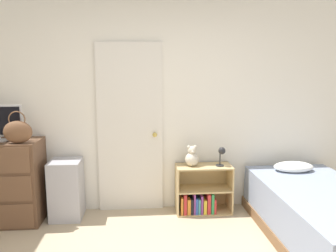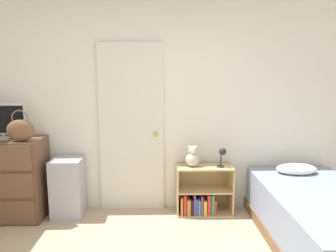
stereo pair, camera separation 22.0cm
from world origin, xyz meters
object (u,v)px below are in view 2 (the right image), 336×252
desk_lamp (222,154)px  bed (324,221)px  dresser (8,179)px  teddy_bear (192,157)px  tv (2,121)px  storage_bin (68,187)px  bookshelf (201,195)px  handbag (20,130)px

desk_lamp → bed: desk_lamp is taller
dresser → teddy_bear: bearing=2.3°
tv → storage_bin: (0.68, 0.06, -0.81)m
dresser → bookshelf: size_ratio=1.41×
handbag → bed: handbag is taller
handbag → teddy_bear: bearing=6.8°
handbag → storage_bin: 0.87m
tv → storage_bin: size_ratio=0.75×
teddy_bear → storage_bin: bearing=-178.9°
bookshelf → teddy_bear: size_ratio=2.65×
tv → desk_lamp: 2.54m
tv → dresser: bearing=33.2°
bookshelf → teddy_bear: 0.49m
dresser → tv: 0.68m
bookshelf → storage_bin: bearing=-179.0°
teddy_bear → bed: size_ratio=0.13×
tv → bookshelf: size_ratio=0.77×
tv → bookshelf: tv is taller
bookshelf → desk_lamp: 0.58m
tv → handbag: bearing=-28.4°
tv → bookshelf: 2.46m
tv → handbag: size_ratio=1.49×
tv → desk_lamp: tv is taller
tv → bookshelf: (2.27, 0.09, -0.94)m
storage_bin → bookshelf: bearing=1.0°
teddy_bear → desk_lamp: 0.36m
bookshelf → teddy_bear: (-0.11, 0.00, 0.47)m
storage_bin → bed: size_ratio=0.35×
storage_bin → teddy_bear: teddy_bear is taller
tv → bed: bearing=-12.2°
tv → bookshelf: bearing=2.3°
storage_bin → desk_lamp: bearing=-0.4°
dresser → bed: dresser is taller
dresser → tv: tv is taller
dresser → storage_bin: size_ratio=1.37×
storage_bin → bookshelf: size_ratio=1.03×
handbag → teddy_bear: handbag is taller
desk_lamp → teddy_bear: bearing=173.2°
handbag → bed: size_ratio=0.18×
handbag → bookshelf: bearing=6.4°
desk_lamp → bed: bearing=-42.1°
tv → handbag: tv is taller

